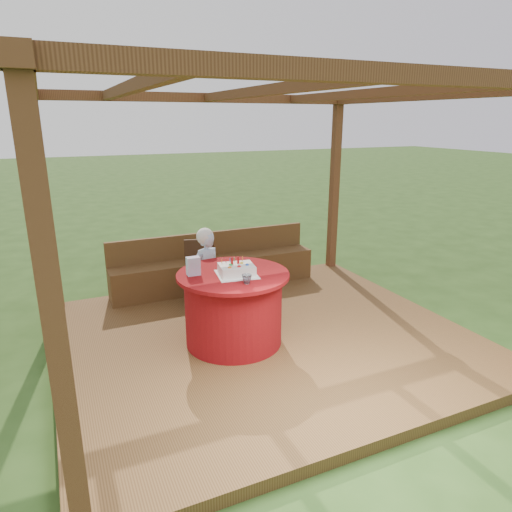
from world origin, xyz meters
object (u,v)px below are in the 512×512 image
(bench, at_px, (215,270))
(gift_bag, at_px, (193,266))
(table, at_px, (234,308))
(elderly_woman, at_px, (206,271))
(chair, at_px, (200,270))
(birthday_cake, at_px, (237,270))
(drinking_glass, at_px, (247,279))

(bench, height_order, gift_bag, gift_bag)
(table, relative_size, elderly_woman, 1.08)
(chair, distance_m, gift_bag, 1.29)
(chair, bearing_deg, bench, 52.31)
(elderly_woman, height_order, birthday_cake, elderly_woman)
(birthday_cake, bearing_deg, gift_bag, 156.75)
(elderly_woman, relative_size, birthday_cake, 2.40)
(elderly_woman, bearing_deg, bench, 64.58)
(bench, bearing_deg, birthday_cake, -101.75)
(chair, height_order, elderly_woman, elderly_woman)
(elderly_woman, xyz_separation_m, gift_bag, (-0.38, -0.75, 0.33))
(table, bearing_deg, birthday_cake, -76.35)
(drinking_glass, bearing_deg, bench, 79.60)
(bench, xyz_separation_m, birthday_cake, (-0.37, -1.80, 0.60))
(elderly_woman, height_order, drinking_glass, elderly_woman)
(elderly_woman, bearing_deg, chair, 83.75)
(table, bearing_deg, gift_bag, 164.25)
(elderly_woman, distance_m, gift_bag, 0.91)
(chair, distance_m, drinking_glass, 1.66)
(table, height_order, chair, chair)
(birthday_cake, bearing_deg, bench, 78.25)
(elderly_woman, distance_m, drinking_glass, 1.25)
(bench, distance_m, table, 1.78)
(chair, height_order, drinking_glass, drinking_glass)
(elderly_woman, distance_m, birthday_cake, 0.98)
(bench, relative_size, birthday_cake, 6.43)
(chair, xyz_separation_m, elderly_woman, (-0.04, -0.39, 0.11))
(bench, bearing_deg, chair, -127.69)
(chair, bearing_deg, elderly_woman, -96.25)
(table, height_order, gift_bag, gift_bag)
(table, distance_m, chair, 1.25)
(chair, bearing_deg, table, -90.92)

